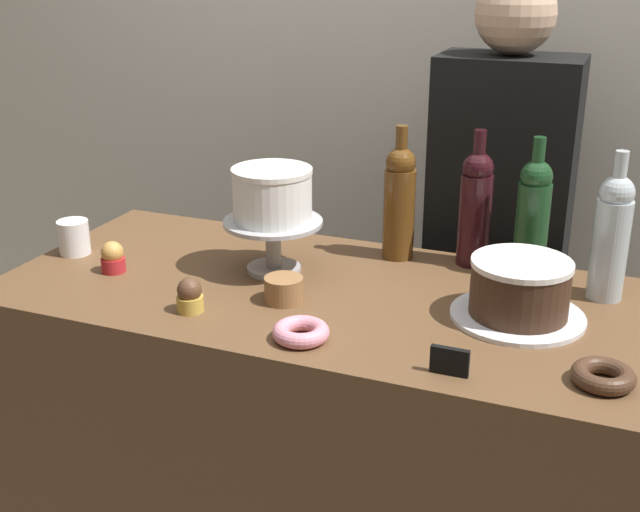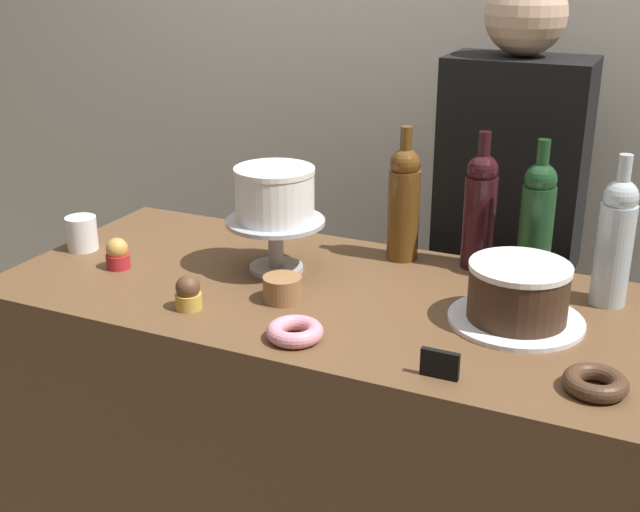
{
  "view_description": "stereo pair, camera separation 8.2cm",
  "coord_description": "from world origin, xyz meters",
  "px_view_note": "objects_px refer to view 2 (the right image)",
  "views": [
    {
      "loc": [
        0.62,
        -1.55,
        1.66
      ],
      "look_at": [
        0.0,
        0.0,
        1.02
      ],
      "focal_mm": 45.9,
      "sensor_mm": 36.0,
      "label": 1
    },
    {
      "loc": [
        0.7,
        -1.51,
        1.66
      ],
      "look_at": [
        0.0,
        0.0,
        1.02
      ],
      "focal_mm": 45.9,
      "sensor_mm": 36.0,
      "label": 2
    }
  ],
  "objects_px": {
    "wine_bottle_dark_red": "(480,209)",
    "cupcake_caramel": "(118,254)",
    "cupcake_chocolate": "(188,293)",
    "donut_chocolate": "(595,383)",
    "wine_bottle_clear": "(615,240)",
    "white_layer_cake": "(275,194)",
    "cake_stand_pedestal": "(276,236)",
    "price_sign_chalkboard": "(440,364)",
    "wine_bottle_amber": "(404,202)",
    "chocolate_round_cake": "(518,291)",
    "coffee_cup_ceramic": "(82,233)",
    "donut_pink": "(295,332)",
    "barista_figure": "(504,268)",
    "cookie_stack": "(282,289)",
    "wine_bottle_green": "(537,219)"
  },
  "relations": [
    {
      "from": "chocolate_round_cake",
      "to": "wine_bottle_amber",
      "type": "relative_size",
      "value": 0.63
    },
    {
      "from": "wine_bottle_clear",
      "to": "wine_bottle_amber",
      "type": "relative_size",
      "value": 1.0
    },
    {
      "from": "cake_stand_pedestal",
      "to": "white_layer_cake",
      "type": "distance_m",
      "value": 0.1
    },
    {
      "from": "wine_bottle_amber",
      "to": "price_sign_chalkboard",
      "type": "distance_m",
      "value": 0.6
    },
    {
      "from": "cake_stand_pedestal",
      "to": "price_sign_chalkboard",
      "type": "relative_size",
      "value": 3.28
    },
    {
      "from": "donut_pink",
      "to": "coffee_cup_ceramic",
      "type": "height_order",
      "value": "coffee_cup_ceramic"
    },
    {
      "from": "wine_bottle_dark_red",
      "to": "cupcake_caramel",
      "type": "bearing_deg",
      "value": -154.6
    },
    {
      "from": "wine_bottle_green",
      "to": "wine_bottle_clear",
      "type": "height_order",
      "value": "same"
    },
    {
      "from": "wine_bottle_green",
      "to": "wine_bottle_dark_red",
      "type": "bearing_deg",
      "value": 169.91
    },
    {
      "from": "cake_stand_pedestal",
      "to": "price_sign_chalkboard",
      "type": "bearing_deg",
      "value": -33.37
    },
    {
      "from": "wine_bottle_clear",
      "to": "donut_pink",
      "type": "xyz_separation_m",
      "value": [
        -0.53,
        -0.43,
        -0.13
      ]
    },
    {
      "from": "donut_chocolate",
      "to": "white_layer_cake",
      "type": "bearing_deg",
      "value": 160.86
    },
    {
      "from": "wine_bottle_dark_red",
      "to": "cupcake_chocolate",
      "type": "height_order",
      "value": "wine_bottle_dark_red"
    },
    {
      "from": "wine_bottle_amber",
      "to": "cake_stand_pedestal",
      "type": "bearing_deg",
      "value": -140.65
    },
    {
      "from": "cupcake_chocolate",
      "to": "donut_pink",
      "type": "bearing_deg",
      "value": -7.24
    },
    {
      "from": "wine_bottle_amber",
      "to": "white_layer_cake",
      "type": "bearing_deg",
      "value": -140.65
    },
    {
      "from": "donut_chocolate",
      "to": "coffee_cup_ceramic",
      "type": "xyz_separation_m",
      "value": [
        -1.26,
        0.18,
        0.03
      ]
    },
    {
      "from": "chocolate_round_cake",
      "to": "white_layer_cake",
      "type": "bearing_deg",
      "value": 175.34
    },
    {
      "from": "wine_bottle_clear",
      "to": "cookie_stack",
      "type": "xyz_separation_m",
      "value": [
        -0.64,
        -0.28,
        -0.12
      ]
    },
    {
      "from": "wine_bottle_clear",
      "to": "barista_figure",
      "type": "height_order",
      "value": "barista_figure"
    },
    {
      "from": "donut_chocolate",
      "to": "cake_stand_pedestal",
      "type": "bearing_deg",
      "value": 160.86
    },
    {
      "from": "chocolate_round_cake",
      "to": "coffee_cup_ceramic",
      "type": "xyz_separation_m",
      "value": [
        -1.08,
        -0.03,
        -0.03
      ]
    },
    {
      "from": "wine_bottle_clear",
      "to": "white_layer_cake",
      "type": "bearing_deg",
      "value": -169.86
    },
    {
      "from": "cake_stand_pedestal",
      "to": "wine_bottle_dark_red",
      "type": "relative_size",
      "value": 0.71
    },
    {
      "from": "cookie_stack",
      "to": "wine_bottle_clear",
      "type": "bearing_deg",
      "value": 23.73
    },
    {
      "from": "wine_bottle_amber",
      "to": "barista_figure",
      "type": "xyz_separation_m",
      "value": [
        0.19,
        0.3,
        -0.25
      ]
    },
    {
      "from": "wine_bottle_clear",
      "to": "cupcake_caramel",
      "type": "bearing_deg",
      "value": -165.7
    },
    {
      "from": "wine_bottle_green",
      "to": "cookie_stack",
      "type": "distance_m",
      "value": 0.59
    },
    {
      "from": "wine_bottle_clear",
      "to": "cupcake_chocolate",
      "type": "distance_m",
      "value": 0.9
    },
    {
      "from": "coffee_cup_ceramic",
      "to": "donut_pink",
      "type": "bearing_deg",
      "value": -17.54
    },
    {
      "from": "white_layer_cake",
      "to": "cupcake_caramel",
      "type": "xyz_separation_m",
      "value": [
        -0.35,
        -0.14,
        -0.15
      ]
    },
    {
      "from": "cupcake_chocolate",
      "to": "coffee_cup_ceramic",
      "type": "xyz_separation_m",
      "value": [
        -0.44,
        0.19,
        0.01
      ]
    },
    {
      "from": "cupcake_chocolate",
      "to": "donut_chocolate",
      "type": "xyz_separation_m",
      "value": [
        0.82,
        0.01,
        -0.02
      ]
    },
    {
      "from": "wine_bottle_dark_red",
      "to": "donut_chocolate",
      "type": "bearing_deg",
      "value": -55.26
    },
    {
      "from": "cupcake_caramel",
      "to": "donut_chocolate",
      "type": "xyz_separation_m",
      "value": [
        1.1,
        -0.12,
        -0.02
      ]
    },
    {
      "from": "cookie_stack",
      "to": "price_sign_chalkboard",
      "type": "bearing_deg",
      "value": -23.84
    },
    {
      "from": "wine_bottle_green",
      "to": "coffee_cup_ceramic",
      "type": "height_order",
      "value": "wine_bottle_green"
    },
    {
      "from": "wine_bottle_green",
      "to": "donut_chocolate",
      "type": "distance_m",
      "value": 0.52
    },
    {
      "from": "price_sign_chalkboard",
      "to": "coffee_cup_ceramic",
      "type": "relative_size",
      "value": 0.82
    },
    {
      "from": "white_layer_cake",
      "to": "wine_bottle_amber",
      "type": "height_order",
      "value": "wine_bottle_amber"
    },
    {
      "from": "white_layer_cake",
      "to": "wine_bottle_dark_red",
      "type": "distance_m",
      "value": 0.48
    },
    {
      "from": "cupcake_caramel",
      "to": "price_sign_chalkboard",
      "type": "xyz_separation_m",
      "value": [
        0.84,
        -0.18,
        -0.01
      ]
    },
    {
      "from": "cake_stand_pedestal",
      "to": "chocolate_round_cake",
      "type": "height_order",
      "value": "chocolate_round_cake"
    },
    {
      "from": "wine_bottle_clear",
      "to": "chocolate_round_cake",
      "type": "bearing_deg",
      "value": -131.42
    },
    {
      "from": "white_layer_cake",
      "to": "wine_bottle_dark_red",
      "type": "height_order",
      "value": "wine_bottle_dark_red"
    },
    {
      "from": "price_sign_chalkboard",
      "to": "barista_figure",
      "type": "bearing_deg",
      "value": 94.46
    },
    {
      "from": "cupcake_chocolate",
      "to": "donut_chocolate",
      "type": "height_order",
      "value": "cupcake_chocolate"
    },
    {
      "from": "coffee_cup_ceramic",
      "to": "cookie_stack",
      "type": "bearing_deg",
      "value": -6.66
    },
    {
      "from": "barista_figure",
      "to": "donut_chocolate",
      "type": "bearing_deg",
      "value": -67.05
    },
    {
      "from": "wine_bottle_amber",
      "to": "donut_chocolate",
      "type": "height_order",
      "value": "wine_bottle_amber"
    }
  ]
}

